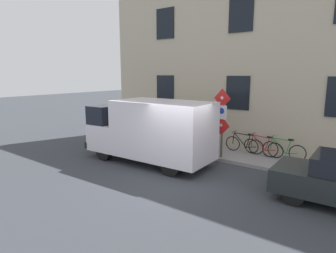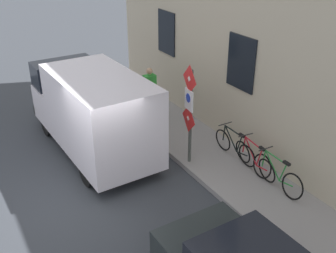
{
  "view_description": "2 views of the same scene",
  "coord_description": "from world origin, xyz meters",
  "px_view_note": "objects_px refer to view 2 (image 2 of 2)",
  "views": [
    {
      "loc": [
        -7.76,
        -5.29,
        3.55
      ],
      "look_at": [
        1.55,
        1.68,
        1.4
      ],
      "focal_mm": 30.95,
      "sensor_mm": 36.0,
      "label": 1
    },
    {
      "loc": [
        -2.59,
        -8.12,
        6.01
      ],
      "look_at": [
        2.15,
        -0.04,
        1.34
      ],
      "focal_mm": 42.82,
      "sensor_mm": 36.0,
      "label": 2
    }
  ],
  "objects_px": {
    "bicycle_red": "(254,159)",
    "pedestrian": "(150,90)",
    "sign_post_stacked": "(189,106)",
    "delivery_van": "(92,109)",
    "bicycle_black": "(235,146)",
    "bicycle_green": "(277,174)"
  },
  "relations": [
    {
      "from": "sign_post_stacked",
      "to": "delivery_van",
      "type": "distance_m",
      "value": 2.9
    },
    {
      "from": "bicycle_red",
      "to": "bicycle_black",
      "type": "xyz_separation_m",
      "value": [
        -0.0,
        0.83,
        0.0
      ]
    },
    {
      "from": "sign_post_stacked",
      "to": "delivery_van",
      "type": "bearing_deg",
      "value": 131.53
    },
    {
      "from": "bicycle_black",
      "to": "bicycle_red",
      "type": "bearing_deg",
      "value": 179.38
    },
    {
      "from": "pedestrian",
      "to": "sign_post_stacked",
      "type": "bearing_deg",
      "value": -12.76
    },
    {
      "from": "delivery_van",
      "to": "bicycle_red",
      "type": "distance_m",
      "value": 4.74
    },
    {
      "from": "bicycle_black",
      "to": "pedestrian",
      "type": "bearing_deg",
      "value": 9.94
    },
    {
      "from": "delivery_van",
      "to": "pedestrian",
      "type": "bearing_deg",
      "value": -68.22
    },
    {
      "from": "bicycle_black",
      "to": "sign_post_stacked",
      "type": "bearing_deg",
      "value": 67.47
    },
    {
      "from": "sign_post_stacked",
      "to": "pedestrian",
      "type": "height_order",
      "value": "sign_post_stacked"
    },
    {
      "from": "delivery_van",
      "to": "bicycle_black",
      "type": "bearing_deg",
      "value": -132.27
    },
    {
      "from": "bicycle_red",
      "to": "pedestrian",
      "type": "relative_size",
      "value": 1.0
    },
    {
      "from": "bicycle_red",
      "to": "pedestrian",
      "type": "xyz_separation_m",
      "value": [
        -0.7,
        4.54,
        0.56
      ]
    },
    {
      "from": "sign_post_stacked",
      "to": "bicycle_red",
      "type": "distance_m",
      "value": 2.23
    },
    {
      "from": "sign_post_stacked",
      "to": "bicycle_black",
      "type": "relative_size",
      "value": 1.57
    },
    {
      "from": "bicycle_black",
      "to": "pedestrian",
      "type": "relative_size",
      "value": 0.99
    },
    {
      "from": "delivery_van",
      "to": "pedestrian",
      "type": "xyz_separation_m",
      "value": [
        2.44,
        1.08,
        -0.26
      ]
    },
    {
      "from": "sign_post_stacked",
      "to": "pedestrian",
      "type": "bearing_deg",
      "value": 80.53
    },
    {
      "from": "sign_post_stacked",
      "to": "delivery_van",
      "type": "relative_size",
      "value": 0.5
    },
    {
      "from": "delivery_van",
      "to": "bicycle_green",
      "type": "height_order",
      "value": "delivery_van"
    },
    {
      "from": "pedestrian",
      "to": "bicycle_green",
      "type": "bearing_deg",
      "value": 4.1
    },
    {
      "from": "pedestrian",
      "to": "bicycle_red",
      "type": "bearing_deg",
      "value": 5.43
    }
  ]
}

